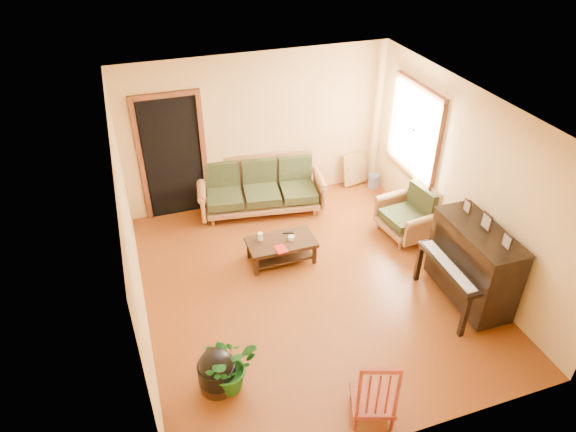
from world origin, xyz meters
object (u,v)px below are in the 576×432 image
object	(u,v)px
ceramic_crock	(373,181)
potted_plant	(229,365)
sofa	(262,188)
red_chair	(374,385)
piano	(472,266)
armchair	(407,212)
coffee_table	(281,250)
footstool	(217,374)

from	to	relation	value
ceramic_crock	potted_plant	distance (m)	4.98
sofa	red_chair	distance (m)	4.24
ceramic_crock	potted_plant	world-z (taller)	potted_plant
piano	potted_plant	world-z (taller)	piano
sofa	potted_plant	size ratio (longest dim) A/B	2.99
piano	armchair	bearing A→B (deg)	92.25
piano	ceramic_crock	world-z (taller)	piano
armchair	ceramic_crock	world-z (taller)	armchair
coffee_table	potted_plant	distance (m)	2.34
sofa	armchair	distance (m)	2.42
red_chair	ceramic_crock	size ratio (longest dim) A/B	3.80
sofa	coffee_table	size ratio (longest dim) A/B	2.08
red_chair	ceramic_crock	bearing A→B (deg)	82.04
armchair	potted_plant	distance (m)	3.88
footstool	piano	bearing A→B (deg)	5.51
coffee_table	piano	world-z (taller)	piano
armchair	ceramic_crock	bearing A→B (deg)	75.14
coffee_table	footstool	xyz separation A→B (m)	(-1.38, -1.94, 0.02)
armchair	red_chair	size ratio (longest dim) A/B	0.89
armchair	footstool	size ratio (longest dim) A/B	1.98
armchair	piano	distance (m)	1.62
piano	ceramic_crock	distance (m)	3.16
armchair	red_chair	distance (m)	3.46
piano	ceramic_crock	bearing A→B (deg)	88.06
armchair	red_chair	xyz separation A→B (m)	(-1.99, -2.83, 0.05)
red_chair	ceramic_crock	world-z (taller)	red_chair
ceramic_crock	footstool	bearing A→B (deg)	-136.65
coffee_table	ceramic_crock	bearing A→B (deg)	33.65
piano	red_chair	bearing A→B (deg)	-147.64
coffee_table	armchair	distance (m)	2.09
coffee_table	ceramic_crock	size ratio (longest dim) A/B	3.99
sofa	coffee_table	world-z (taller)	sofa
coffee_table	armchair	world-z (taller)	armchair
sofa	red_chair	bearing A→B (deg)	-81.73
coffee_table	ceramic_crock	xyz separation A→B (m)	(2.28, 1.52, -0.06)
sofa	potted_plant	bearing A→B (deg)	-103.33
sofa	footstool	size ratio (longest dim) A/B	4.85
armchair	potted_plant	bearing A→B (deg)	-156.40
sofa	footstool	world-z (taller)	sofa
sofa	coffee_table	bearing A→B (deg)	-86.00
ceramic_crock	potted_plant	size ratio (longest dim) A/B	0.36
coffee_table	potted_plant	size ratio (longest dim) A/B	1.43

